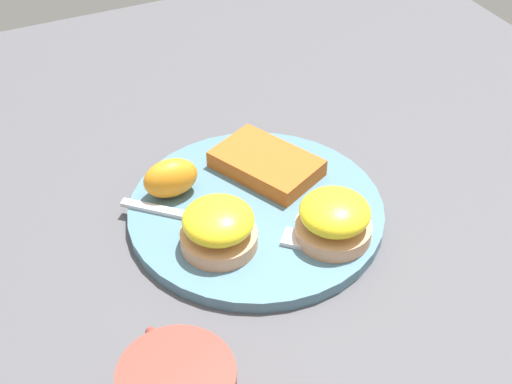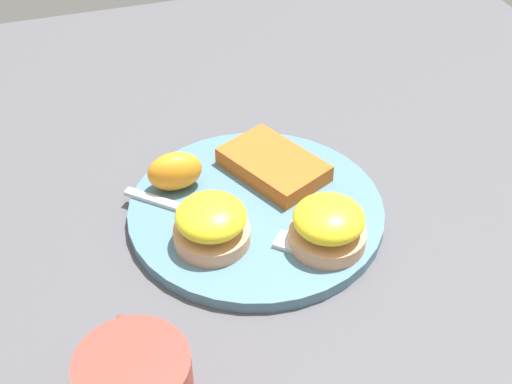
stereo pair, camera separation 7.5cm
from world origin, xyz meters
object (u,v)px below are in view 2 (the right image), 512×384
hashbrown_patty (273,165)px  fork (232,224)px  sandwich_benedict_left (211,223)px  sandwich_benedict_right (328,225)px  orange_wedge (175,171)px

hashbrown_patty → fork: bearing=136.2°
hashbrown_patty → fork: hashbrown_patty is taller
sandwich_benedict_left → sandwich_benedict_right: same height
sandwich_benedict_left → orange_wedge: 0.10m
sandwich_benedict_left → fork: size_ratio=0.44×
sandwich_benedict_right → sandwich_benedict_left: bearing=71.0°
hashbrown_patty → sandwich_benedict_left: bearing=132.9°
orange_wedge → fork: size_ratio=0.34×
sandwich_benedict_right → orange_wedge: (0.13, 0.12, -0.00)m
sandwich_benedict_left → hashbrown_patty: 0.13m
orange_wedge → fork: orange_wedge is taller
hashbrown_patty → fork: (-0.07, 0.07, -0.01)m
sandwich_benedict_right → fork: size_ratio=0.44×
hashbrown_patty → orange_wedge: 0.11m
sandwich_benedict_right → hashbrown_patty: sandwich_benedict_right is taller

